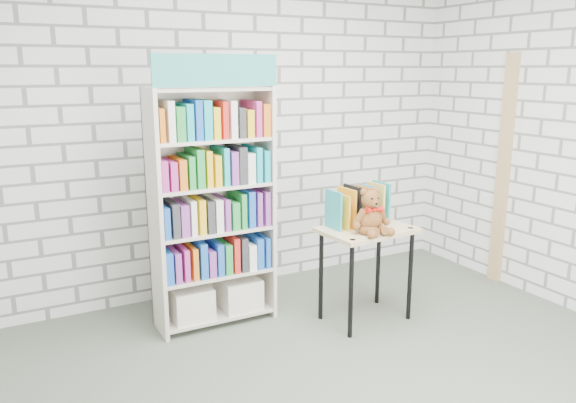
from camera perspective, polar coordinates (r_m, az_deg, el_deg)
name	(u,v)px	position (r m, az deg, el deg)	size (l,w,h in m)	color
ground	(360,388)	(3.74, 7.30, -18.32)	(4.50, 4.50, 0.00)	#4F584A
room_shell	(369,101)	(3.20, 8.24, 10.07)	(4.52, 4.02, 2.81)	silver
bookshelf	(212,206)	(4.31, -7.70, -0.47)	(0.92, 0.36, 2.06)	beige
display_table	(367,241)	(4.42, 8.00, -4.01)	(0.74, 0.54, 0.76)	tan
table_books	(358,207)	(4.44, 7.16, -0.53)	(0.51, 0.25, 0.29)	teal
teddy_bear	(371,215)	(4.24, 8.45, -1.38)	(0.31, 0.29, 0.34)	brown
door_trim	(503,171)	(5.49, 21.02, 2.91)	(0.05, 0.12, 2.10)	tan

